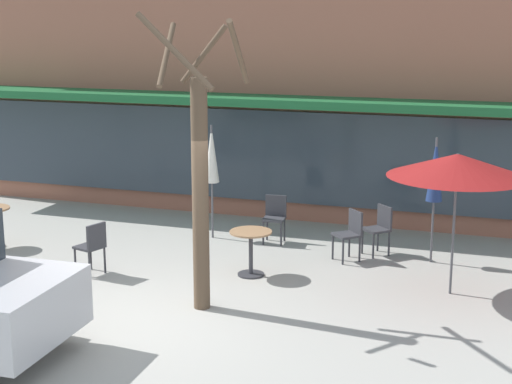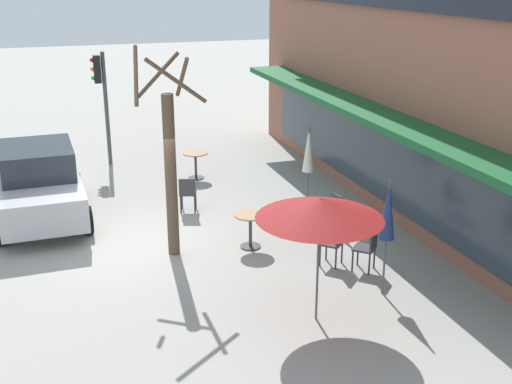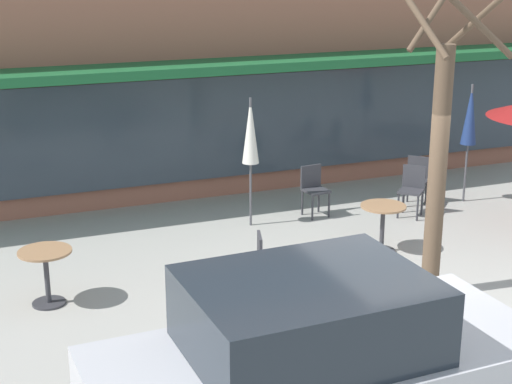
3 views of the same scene
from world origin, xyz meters
name	(u,v)px [view 1 (image 1 of 3)]	position (x,y,z in m)	size (l,w,h in m)	color
ground_plane	(133,318)	(0.00, 0.00, 0.00)	(80.00, 80.00, 0.00)	#9E9B93
building_facade	(313,35)	(0.00, 9.97, 3.74)	(16.83, 9.10, 7.47)	#935B47
cafe_table_streetside	(251,245)	(0.98, 2.32, 0.52)	(0.70, 0.70, 0.76)	#333338
patio_umbrella_green_folded	(457,165)	(4.20, 2.48, 2.02)	(2.10, 2.10, 2.20)	#4C4C51
patio_umbrella_cream_folded	(435,171)	(3.73, 4.00, 1.63)	(0.28, 0.28, 2.20)	#4C4C51
patio_umbrella_corner_open	(212,155)	(-0.46, 4.22, 1.63)	(0.28, 0.28, 2.20)	#4C4C51
cafe_chair_0	(275,215)	(0.77, 4.33, 0.53)	(0.44, 0.44, 0.89)	#333338
cafe_chair_1	(92,244)	(-1.50, 1.51, 0.53)	(0.50, 0.50, 0.89)	#333338
cafe_chair_2	(350,231)	(2.36, 3.66, 0.53)	(0.57, 0.57, 0.89)	#333338
cafe_chair_3	(380,226)	(2.79, 4.17, 0.53)	(0.57, 0.57, 0.89)	#333338
street_tree	(200,176)	(0.78, 0.69, 1.98)	(1.38, 1.38, 4.26)	brown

